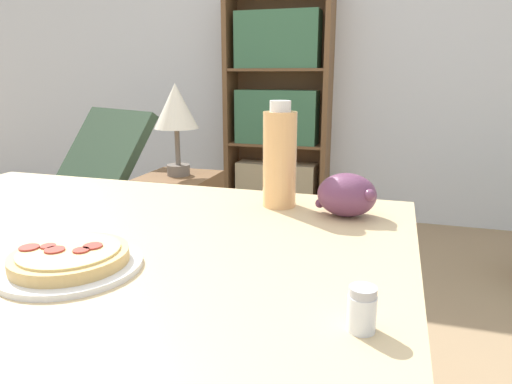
{
  "coord_description": "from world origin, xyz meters",
  "views": [
    {
      "loc": [
        0.68,
        -0.84,
        1.07
      ],
      "look_at": [
        0.4,
        0.07,
        0.83
      ],
      "focal_mm": 32.0,
      "sensor_mm": 36.0,
      "label": 1
    }
  ],
  "objects": [
    {
      "name": "bookshelf",
      "position": [
        -0.17,
        2.47,
        0.79
      ],
      "size": [
        0.77,
        0.26,
        1.66
      ],
      "color": "brown",
      "rests_on": "ground_plane"
    },
    {
      "name": "lounge_chair_near",
      "position": [
        -0.96,
        1.13,
        0.29
      ],
      "size": [
        0.83,
        0.94,
        0.88
      ],
      "rotation": [
        0.0,
        0.0,
        -0.42
      ],
      "color": "slate",
      "rests_on": "ground_plane"
    },
    {
      "name": "pizza_on_plate",
      "position": [
        0.19,
        -0.28,
        0.78
      ],
      "size": [
        0.23,
        0.23,
        0.04
      ],
      "color": "white",
      "rests_on": "dining_table"
    },
    {
      "name": "dining_table",
      "position": [
        0.12,
        -0.14,
        0.67
      ],
      "size": [
        1.24,
        0.9,
        0.77
      ],
      "color": "#D1B27F",
      "rests_on": "ground_plane"
    },
    {
      "name": "salt_shaker",
      "position": [
        0.65,
        -0.32,
        0.79
      ],
      "size": [
        0.04,
        0.04,
        0.06
      ],
      "color": "white",
      "rests_on": "dining_table"
    },
    {
      "name": "table_lamp",
      "position": [
        -0.32,
        1.12,
        0.91
      ],
      "size": [
        0.21,
        0.21,
        0.44
      ],
      "color": "#665B51",
      "rests_on": "side_table"
    },
    {
      "name": "wall_back",
      "position": [
        0.0,
        2.62,
        1.3
      ],
      "size": [
        8.0,
        0.05,
        2.6
      ],
      "color": "silver",
      "rests_on": "ground_plane"
    },
    {
      "name": "drink_bottle",
      "position": [
        0.42,
        0.18,
        0.88
      ],
      "size": [
        0.08,
        0.08,
        0.25
      ],
      "color": "#EFB270",
      "rests_on": "dining_table"
    },
    {
      "name": "grape_bunch",
      "position": [
        0.58,
        0.15,
        0.81
      ],
      "size": [
        0.14,
        0.11,
        0.1
      ],
      "color": "#6B3856",
      "rests_on": "dining_table"
    },
    {
      "name": "side_table",
      "position": [
        -0.32,
        1.12,
        0.3
      ],
      "size": [
        0.34,
        0.34,
        0.6
      ],
      "color": "brown",
      "rests_on": "ground_plane"
    }
  ]
}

